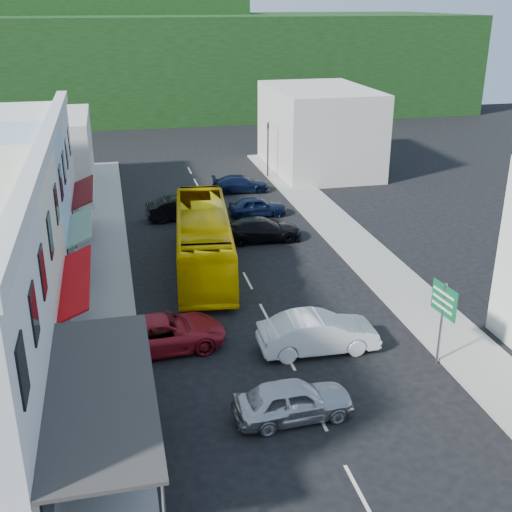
{
  "coord_description": "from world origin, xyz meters",
  "views": [
    {
      "loc": [
        -6.48,
        -22.44,
        13.97
      ],
      "look_at": [
        0.0,
        6.0,
        2.2
      ],
      "focal_mm": 45.0,
      "sensor_mm": 36.0,
      "label": 1
    }
  ],
  "objects": [
    {
      "name": "ground",
      "position": [
        0.0,
        0.0,
        0.0
      ],
      "size": [
        120.0,
        120.0,
        0.0
      ],
      "primitive_type": "plane",
      "color": "black",
      "rests_on": "ground"
    },
    {
      "name": "sidewalk_left",
      "position": [
        -7.5,
        10.0,
        0.07
      ],
      "size": [
        3.0,
        52.0,
        0.15
      ],
      "primitive_type": "cube",
      "color": "gray",
      "rests_on": "ground"
    },
    {
      "name": "sidewalk_right",
      "position": [
        7.5,
        10.0,
        0.07
      ],
      "size": [
        3.0,
        52.0,
        0.15
      ],
      "primitive_type": "cube",
      "color": "gray",
      "rests_on": "ground"
    },
    {
      "name": "distant_block_left",
      "position": [
        -12.0,
        27.0,
        3.0
      ],
      "size": [
        8.0,
        10.0,
        6.0
      ],
      "primitive_type": "cube",
      "color": "#B7B2A8",
      "rests_on": "ground"
    },
    {
      "name": "distant_block_right",
      "position": [
        11.0,
        30.0,
        3.5
      ],
      "size": [
        8.0,
        12.0,
        7.0
      ],
      "primitive_type": "cube",
      "color": "#B7B2A8",
      "rests_on": "ground"
    },
    {
      "name": "hillside",
      "position": [
        -1.45,
        65.09,
        6.73
      ],
      "size": [
        80.0,
        26.0,
        14.0
      ],
      "color": "black",
      "rests_on": "ground"
    },
    {
      "name": "bus",
      "position": [
        -1.99,
        10.25,
        1.55
      ],
      "size": [
        3.75,
        11.8,
        3.1
      ],
      "primitive_type": "imported",
      "rotation": [
        0.0,
        0.0,
        -0.11
      ],
      "color": "#EFC300",
      "rests_on": "ground"
    },
    {
      "name": "car_silver",
      "position": [
        -0.94,
        -4.07,
        0.7
      ],
      "size": [
        4.48,
        2.02,
        1.4
      ],
      "primitive_type": "imported",
      "rotation": [
        0.0,
        0.0,
        1.62
      ],
      "color": "#BCBDC1",
      "rests_on": "ground"
    },
    {
      "name": "car_white",
      "position": [
        1.39,
        0.25,
        0.7
      ],
      "size": [
        4.43,
        1.88,
        1.4
      ],
      "primitive_type": "imported",
      "rotation": [
        0.0,
        0.0,
        1.55
      ],
      "color": "white",
      "rests_on": "ground"
    },
    {
      "name": "car_red",
      "position": [
        -5.0,
        1.85,
        0.7
      ],
      "size": [
        4.75,
        2.29,
        1.4
      ],
      "primitive_type": "imported",
      "rotation": [
        0.0,
        0.0,
        1.66
      ],
      "color": "maroon",
      "rests_on": "ground"
    },
    {
      "name": "car_black_near",
      "position": [
        2.12,
        13.77,
        0.7
      ],
      "size": [
        4.56,
        1.98,
        1.4
      ],
      "primitive_type": "imported",
      "rotation": [
        0.0,
        0.0,
        1.54
      ],
      "color": "black",
      "rests_on": "ground"
    },
    {
      "name": "car_navy_mid",
      "position": [
        2.94,
        18.52,
        0.7
      ],
      "size": [
        4.42,
        1.86,
        1.4
      ],
      "primitive_type": "imported",
      "rotation": [
        0.0,
        0.0,
        1.56
      ],
      "color": "black",
      "rests_on": "ground"
    },
    {
      "name": "car_black_far",
      "position": [
        -2.24,
        19.06,
        0.7
      ],
      "size": [
        4.54,
        2.18,
        1.4
      ],
      "primitive_type": "imported",
      "rotation": [
        0.0,
        0.0,
        1.66
      ],
      "color": "black",
      "rests_on": "ground"
    },
    {
      "name": "car_navy_far",
      "position": [
        3.02,
        24.56,
        0.7
      ],
      "size": [
        4.58,
        2.05,
        1.4
      ],
      "primitive_type": "imported",
      "rotation": [
        0.0,
        0.0,
        1.52
      ],
      "color": "black",
      "rests_on": "ground"
    },
    {
      "name": "pedestrian_left",
      "position": [
        -7.1,
        1.6,
        1.0
      ],
      "size": [
        0.58,
        0.7,
        1.7
      ],
      "primitive_type": "imported",
      "rotation": [
        0.0,
        0.0,
        1.22
      ],
      "color": "black",
      "rests_on": "sidewalk_left"
    },
    {
      "name": "direction_sign",
      "position": [
        5.84,
        -1.85,
        1.8
      ],
      "size": [
        0.52,
        1.66,
        3.6
      ],
      "primitive_type": null,
      "rotation": [
        0.0,
        0.0,
        0.11
      ],
      "color": "#0D5A2F",
      "rests_on": "ground"
    },
    {
      "name": "traffic_signal",
      "position": [
        6.05,
        28.14,
        2.33
      ],
      "size": [
        0.8,
        1.1,
        4.66
      ],
      "primitive_type": null,
      "rotation": [
        0.0,
        0.0,
        2.96
      ],
      "color": "black",
      "rests_on": "ground"
    }
  ]
}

